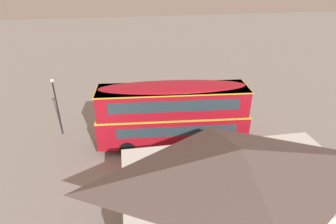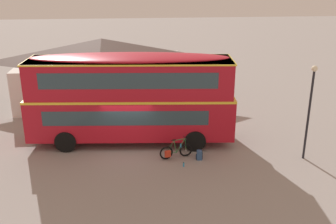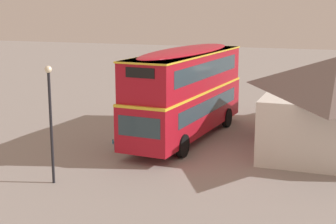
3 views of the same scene
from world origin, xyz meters
name	(u,v)px [view 3 (image 3 of 3)]	position (x,y,z in m)	size (l,w,h in m)	color
ground_plane	(167,135)	(0.00, 0.00, 0.00)	(120.00, 120.00, 0.00)	gray
double_decker_bus	(186,89)	(0.26, 1.15, 2.64)	(10.81, 3.36, 4.79)	black
touring_bicycle	(132,137)	(2.34, -1.04, 0.37)	(1.68, 0.71, 1.03)	black
backpack_on_ground	(118,145)	(3.50, -1.28, 0.26)	(0.34, 0.32, 0.50)	#2D4C7A
water_bottle_blue_sports	(113,142)	(2.64, -1.98, 0.11)	(0.07, 0.07, 0.24)	#338CBF
pub_building	(336,99)	(-1.64, 8.52, 2.26)	(11.55, 6.58, 4.41)	silver
street_lamp	(50,112)	(8.64, -1.63, 2.88)	(0.28, 0.28, 4.67)	black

